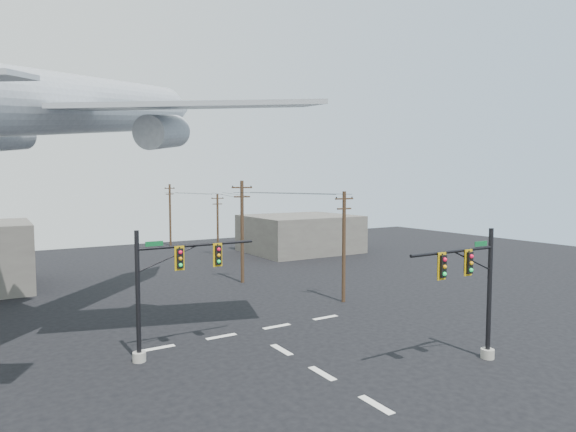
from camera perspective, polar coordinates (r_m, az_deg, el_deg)
ground at (r=22.71m, az=10.39°, el=-21.16°), size 120.00×120.00×0.00m
lane_markings at (r=26.58m, az=2.32°, el=-17.20°), size 14.00×21.20×0.01m
signal_mast_near at (r=27.51m, az=21.28°, el=-8.46°), size 6.36×0.79×7.16m
signal_mast_far at (r=27.45m, az=-14.31°, el=-8.31°), size 7.16×0.78×7.09m
utility_pole_a at (r=38.65m, az=6.64°, el=-3.37°), size 1.78×0.30×8.89m
utility_pole_b at (r=45.91m, az=-5.45°, el=-1.61°), size 1.93×0.68×9.75m
utility_pole_c at (r=62.97m, az=-8.33°, el=-0.90°), size 1.64×0.27×8.02m
utility_pole_d at (r=74.27m, az=-13.80°, el=0.29°), size 1.80×0.91×9.26m
power_lines at (r=55.07m, az=-7.28°, el=2.64°), size 6.26×40.51×0.68m
airliner at (r=33.65m, az=-23.20°, el=11.88°), size 26.69×27.50×8.59m
building_right at (r=66.20m, az=1.42°, el=-2.09°), size 14.00×12.00×5.00m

